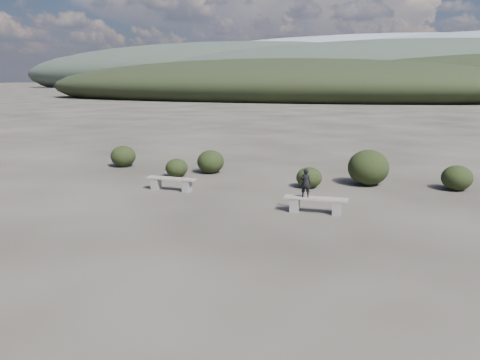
% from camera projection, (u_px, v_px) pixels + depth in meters
% --- Properties ---
extents(ground, '(1200.00, 1200.00, 0.00)m').
position_uv_depth(ground, '(177.00, 249.00, 11.80)').
color(ground, '#2A2620').
rests_on(ground, ground).
extents(bench_left, '(1.98, 0.49, 0.49)m').
position_uv_depth(bench_left, '(171.00, 183.00, 17.97)').
color(bench_left, gray).
rests_on(bench_left, ground).
extents(bench_right, '(2.04, 0.60, 0.50)m').
position_uv_depth(bench_right, '(316.00, 204.00, 14.91)').
color(bench_right, gray).
rests_on(bench_right, ground).
extents(seated_person, '(0.36, 0.26, 0.93)m').
position_uv_depth(seated_person, '(306.00, 183.00, 14.86)').
color(seated_person, black).
rests_on(seated_person, bench_right).
extents(shrub_a, '(0.98, 0.98, 0.80)m').
position_uv_depth(shrub_a, '(177.00, 168.00, 20.47)').
color(shrub_a, black).
rests_on(shrub_a, ground).
extents(shrub_b, '(1.23, 1.23, 1.05)m').
position_uv_depth(shrub_b, '(211.00, 162.00, 21.29)').
color(shrub_b, black).
rests_on(shrub_b, ground).
extents(shrub_c, '(1.02, 1.02, 0.81)m').
position_uv_depth(shrub_c, '(309.00, 178.00, 18.40)').
color(shrub_c, black).
rests_on(shrub_c, ground).
extents(shrub_d, '(1.64, 1.64, 1.43)m').
position_uv_depth(shrub_d, '(368.00, 168.00, 18.82)').
color(shrub_d, black).
rests_on(shrub_d, ground).
extents(shrub_e, '(1.16, 1.16, 0.97)m').
position_uv_depth(shrub_e, '(457.00, 178.00, 17.97)').
color(shrub_e, black).
rests_on(shrub_e, ground).
extents(shrub_f, '(1.21, 1.21, 1.02)m').
position_uv_depth(shrub_f, '(123.00, 156.00, 22.90)').
color(shrub_f, black).
rests_on(shrub_f, ground).
extents(mountain_ridges, '(500.00, 400.00, 56.00)m').
position_uv_depth(mountain_ridges, '(394.00, 70.00, 323.65)').
color(mountain_ridges, black).
rests_on(mountain_ridges, ground).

